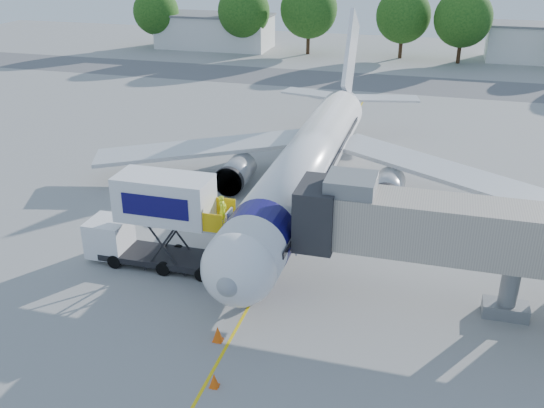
# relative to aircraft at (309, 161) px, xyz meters

# --- Properties ---
(ground) EXTENTS (160.00, 160.00, 0.00)m
(ground) POSITION_rel_aircraft_xyz_m (0.00, -4.12, -2.95)
(ground) COLOR #959593
(ground) RESTS_ON ground
(guidance_line) EXTENTS (0.15, 70.00, 0.01)m
(guidance_line) POSITION_rel_aircraft_xyz_m (0.00, -4.12, -2.94)
(guidance_line) COLOR yellow
(guidance_line) RESTS_ON ground
(taxiway_strip) EXTENTS (120.00, 10.00, 0.01)m
(taxiway_strip) POSITION_rel_aircraft_xyz_m (0.00, 37.88, -2.94)
(taxiway_strip) COLOR #59595B
(taxiway_strip) RESTS_ON ground
(aircraft) EXTENTS (34.17, 37.73, 11.35)m
(aircraft) POSITION_rel_aircraft_xyz_m (0.00, 0.00, 0.00)
(aircraft) COLOR white
(aircraft) RESTS_ON ground
(jet_bridge) EXTENTS (13.90, 3.20, 6.60)m
(jet_bridge) POSITION_rel_aircraft_xyz_m (7.99, -11.12, 1.39)
(jet_bridge) COLOR #ADA494
(jet_bridge) RESTS_ON ground
(catering_hiloader) EXTENTS (8.50, 2.44, 5.50)m
(catering_hiloader) POSITION_rel_aircraft_xyz_m (-6.27, -11.12, -0.19)
(catering_hiloader) COLOR black
(catering_hiloader) RESTS_ON ground
(safety_cone_a) EXTENTS (0.49, 0.49, 0.78)m
(safety_cone_a) POSITION_rel_aircraft_xyz_m (-0.53, -16.89, -2.57)
(safety_cone_a) COLOR #F2570C
(safety_cone_a) RESTS_ON ground
(safety_cone_b) EXTENTS (0.42, 0.42, 0.67)m
(safety_cone_b) POSITION_rel_aircraft_xyz_m (0.41, -19.87, -2.63)
(safety_cone_b) COLOR #F2570C
(safety_cone_b) RESTS_ON ground
(outbuilding_left) EXTENTS (18.40, 8.40, 5.30)m
(outbuilding_left) POSITION_rel_aircraft_xyz_m (-28.00, 55.88, -0.29)
(outbuilding_left) COLOR silver
(outbuilding_left) RESTS_ON ground
(tree_a) EXTENTS (7.24, 7.24, 9.23)m
(tree_a) POSITION_rel_aircraft_xyz_m (-36.97, 53.49, 2.65)
(tree_a) COLOR #382314
(tree_a) RESTS_ON ground
(tree_b) EXTENTS (7.97, 7.97, 10.16)m
(tree_b) POSITION_rel_aircraft_xyz_m (-22.12, 53.21, 3.22)
(tree_b) COLOR #382314
(tree_b) RESTS_ON ground
(tree_c) EXTENTS (8.58, 8.58, 10.94)m
(tree_c) POSITION_rel_aircraft_xyz_m (-12.21, 54.44, 3.69)
(tree_c) COLOR #382314
(tree_c) RESTS_ON ground
(tree_d) EXTENTS (7.93, 7.93, 10.11)m
(tree_d) POSITION_rel_aircraft_xyz_m (1.78, 54.95, 3.19)
(tree_d) COLOR #382314
(tree_d) RESTS_ON ground
(tree_e) EXTENTS (8.07, 8.07, 10.29)m
(tree_e) POSITION_rel_aircraft_xyz_m (10.16, 53.39, 3.30)
(tree_e) COLOR #382314
(tree_e) RESTS_ON ground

